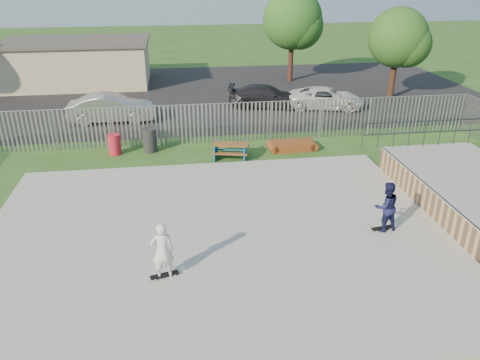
{
  "coord_description": "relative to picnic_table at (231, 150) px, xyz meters",
  "views": [
    {
      "loc": [
        -1.05,
        -13.06,
        8.11
      ],
      "look_at": [
        1.07,
        2.0,
        1.1
      ],
      "focal_mm": 35.0,
      "sensor_mm": 36.0,
      "label": 1
    }
  ],
  "objects": [
    {
      "name": "skateboard_b",
      "position": [
        -2.96,
        -8.99,
        -0.16
      ],
      "size": [
        0.82,
        0.39,
        0.08
      ],
      "rotation": [
        0.0,
        0.0,
        0.25
      ],
      "color": "black",
      "rests_on": "concrete_slab"
    },
    {
      "name": "skater_white",
      "position": [
        -2.96,
        -8.99,
        0.66
      ],
      "size": [
        0.65,
        0.46,
        1.71
      ],
      "primitive_type": "imported",
      "rotation": [
        0.0,
        0.0,
        3.22
      ],
      "color": "silver",
      "rests_on": "concrete_slab"
    },
    {
      "name": "funbox",
      "position": [
        3.07,
        0.62,
        -0.15
      ],
      "size": [
        2.01,
        1.08,
        0.39
      ],
      "rotation": [
        0.0,
        0.0,
        0.05
      ],
      "color": "brown",
      "rests_on": "ground"
    },
    {
      "name": "building",
      "position": [
        -9.31,
        16.11,
        1.26
      ],
      "size": [
        10.4,
        6.4,
        3.2
      ],
      "color": "#C4B597",
      "rests_on": "ground"
    },
    {
      "name": "car_white",
      "position": [
        6.82,
        7.25,
        0.31
      ],
      "size": [
        4.98,
        3.14,
        1.28
      ],
      "primitive_type": "imported",
      "rotation": [
        0.0,
        0.0,
        1.34
      ],
      "color": "silver",
      "rests_on": "parking_lot"
    },
    {
      "name": "car_silver",
      "position": [
        -5.97,
        6.31,
        0.45
      ],
      "size": [
        4.73,
        1.66,
        1.56
      ],
      "primitive_type": "imported",
      "rotation": [
        0.0,
        0.0,
        1.57
      ],
      "color": "silver",
      "rests_on": "parking_lot"
    },
    {
      "name": "concrete_slab",
      "position": [
        -1.31,
        -6.89,
        -0.27
      ],
      "size": [
        15.0,
        12.0,
        0.15
      ],
      "primitive_type": "cube",
      "color": "#A1A19B",
      "rests_on": "ground"
    },
    {
      "name": "skater_navy",
      "position": [
        4.17,
        -7.39,
        0.66
      ],
      "size": [
        0.92,
        0.77,
        1.71
      ],
      "primitive_type": "imported",
      "rotation": [
        0.0,
        0.0,
        3.3
      ],
      "color": "#13153C",
      "rests_on": "concrete_slab"
    },
    {
      "name": "parking_lot",
      "position": [
        -1.31,
        12.11,
        -0.34
      ],
      "size": [
        40.0,
        18.0,
        0.02
      ],
      "primitive_type": "cube",
      "color": "black",
      "rests_on": "ground"
    },
    {
      "name": "skateboard_a",
      "position": [
        4.17,
        -7.39,
        -0.16
      ],
      "size": [
        0.82,
        0.33,
        0.08
      ],
      "rotation": [
        0.0,
        0.0,
        0.16
      ],
      "color": "black",
      "rests_on": "concrete_slab"
    },
    {
      "name": "tree_mid",
      "position": [
        6.42,
        15.0,
        4.14
      ],
      "size": [
        4.32,
        4.32,
        6.67
      ],
      "color": "#402219",
      "rests_on": "ground"
    },
    {
      "name": "tree_right",
      "position": [
        11.88,
        9.12,
        3.55
      ],
      "size": [
        3.76,
        3.76,
        5.8
      ],
      "color": "#3A2517",
      "rests_on": "ground"
    },
    {
      "name": "trash_bin_grey",
      "position": [
        -3.69,
        1.34,
        0.21
      ],
      "size": [
        0.67,
        0.67,
        1.11
      ],
      "primitive_type": "cylinder",
      "color": "#262628",
      "rests_on": "ground"
    },
    {
      "name": "quarter_pipe",
      "position": [
        8.18,
        -5.85,
        0.21
      ],
      "size": [
        5.5,
        7.05,
        2.19
      ],
      "color": "tan",
      "rests_on": "ground"
    },
    {
      "name": "car_dark",
      "position": [
        3.22,
        8.04,
        0.35
      ],
      "size": [
        4.97,
        2.83,
        1.36
      ],
      "primitive_type": "imported",
      "rotation": [
        0.0,
        0.0,
        1.36
      ],
      "color": "black",
      "rests_on": "parking_lot"
    },
    {
      "name": "picnic_table",
      "position": [
        0.0,
        0.0,
        0.0
      ],
      "size": [
        1.88,
        1.66,
        0.69
      ],
      "rotation": [
        0.0,
        0.0,
        -0.22
      ],
      "color": "brown",
      "rests_on": "ground"
    },
    {
      "name": "ground",
      "position": [
        -1.31,
        -6.89,
        -0.35
      ],
      "size": [
        120.0,
        120.0,
        0.0
      ],
      "primitive_type": "plane",
      "color": "#2F4F1B",
      "rests_on": "ground"
    },
    {
      "name": "trash_bin_red",
      "position": [
        -5.32,
        1.18,
        0.13
      ],
      "size": [
        0.58,
        0.58,
        0.97
      ],
      "primitive_type": "cylinder",
      "color": "#B51B2E",
      "rests_on": "ground"
    },
    {
      "name": "fence",
      "position": [
        -0.31,
        -2.31,
        0.65
      ],
      "size": [
        26.04,
        16.02,
        2.0
      ],
      "color": "gray",
      "rests_on": "ground"
    }
  ]
}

